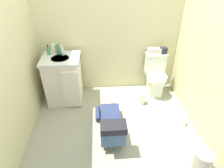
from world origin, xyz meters
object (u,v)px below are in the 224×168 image
Objects in this scene: toilet_paper_roll at (182,122)px; bottle_green at (58,49)px; faucet at (61,51)px; paper_towel_roll at (141,99)px; trash_can at (202,162)px; soap_dispenser at (49,51)px; tissue_box at (154,51)px; toiletry_bag at (163,50)px; person_plumber at (111,123)px; bottle_clear at (62,50)px; bottle_white at (54,49)px; toilet at (155,75)px; vanity_cabinet at (64,79)px.

bottle_green is at bearing 154.67° from toilet_paper_roll.
paper_towel_roll is (1.30, -0.37, -0.76)m from faucet.
trash_can is 1.25× the size of paper_towel_roll.
soap_dispenser reaches higher than faucet.
toiletry_bag reaches higher than tissue_box.
bottle_green reaches higher than toilet_paper_roll.
soap_dispenser is at bearing -178.11° from toiletry_bag.
trash_can is (0.07, -1.68, -0.67)m from toiletry_bag.
paper_towel_roll is at bearing -121.88° from tissue_box.
toilet_paper_roll is (1.83, -0.90, -0.82)m from faucet.
bottle_clear reaches higher than person_plumber.
bottle_white is at bearing 130.94° from person_plumber.
toilet is 6.05× the size of toiletry_bag.
toilet_paper_roll is at bearing -82.12° from toiletry_bag.
toilet is at bearing -1.72° from faucet.
faucet is 0.45× the size of paper_towel_roll.
faucet is 2.52m from trash_can.
faucet is 1.41m from person_plumber.
bottle_clear is at bearing 127.59° from person_plumber.
person_plumber is at bearing -48.36° from vanity_cabinet.
vanity_cabinet is at bearing 131.64° from person_plumber.
soap_dispenser is (-0.93, 0.96, 0.71)m from person_plumber.
faucet is 1.56m from tissue_box.
tissue_box is 1.33× the size of soap_dispenser.
toiletry_bag is at bearing 92.42° from trash_can.
faucet is 0.09× the size of person_plumber.
bottle_clear is (-1.67, -0.10, 0.10)m from toiletry_bag.
trash_can is at bearing -41.08° from bottle_white.
bottle_green is (0.07, -0.02, 0.00)m from bottle_white.
bottle_green reaches higher than soap_dispenser.
faucet is (-0.00, 0.15, 0.45)m from vanity_cabinet.
toilet is at bearing 47.42° from person_plumber.
paper_towel_roll is at bearing -133.20° from toilet.
toilet is 4.32× the size of bottle_green.
toiletry_bag is 0.90m from paper_towel_roll.
tissue_box is at bearing 1.57° from faucet.
toilet is 0.70× the size of person_plumber.
bottle_clear is 1.52m from paper_towel_roll.
toilet_paper_roll is at bearing -25.33° from bottle_green.
soap_dispenser is 1.71m from paper_towel_roll.
soap_dispenser reaches higher than person_plumber.
person_plumber is at bearing 147.32° from trash_can.
soap_dispenser is (-1.79, 0.03, 0.52)m from toilet.
soap_dispenser is 2.36m from toilet_paper_roll.
person_plumber is 4.84× the size of tissue_box.
toilet is 0.44m from tissue_box.
bottle_green reaches higher than toiletry_bag.
soap_dispenser is 0.23m from bottle_clear.
tissue_box is at bearing 58.12° from paper_towel_roll.
vanity_cabinet is 1.75m from toiletry_bag.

